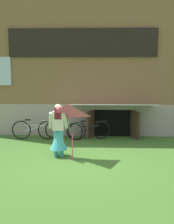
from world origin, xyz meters
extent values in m
plane|color=#386023|center=(0.00, 0.00, 0.00)|extent=(60.00, 60.00, 0.00)
cube|color=gray|center=(0.00, 5.58, 0.63)|extent=(8.65, 5.16, 1.26)
cube|color=brown|center=(0.00, 5.58, 3.42)|extent=(8.65, 5.16, 4.32)
cube|color=black|center=(0.00, 2.96, 3.63)|extent=(5.66, 0.08, 1.07)
cube|color=#9EB7C6|center=(0.00, 2.98, 3.63)|extent=(5.50, 0.04, 0.95)
cube|color=#9EB7C6|center=(-3.25, 2.97, 2.56)|extent=(0.90, 0.06, 1.10)
cube|color=black|center=(1.18, 2.98, 0.53)|extent=(1.40, 0.03, 1.05)
cube|color=#3D2B1E|center=(0.33, 2.70, 0.53)|extent=(0.31, 0.67, 1.05)
cube|color=#3D2B1E|center=(2.03, 2.70, 0.53)|extent=(0.29, 0.68, 1.05)
cube|color=#B2B2B7|center=(1.18, 2.45, 1.31)|extent=(3.16, 1.09, 0.18)
cylinder|color=teal|center=(-0.67, 0.29, 0.41)|extent=(0.14, 0.14, 0.81)
cylinder|color=teal|center=(-0.51, 0.29, 0.41)|extent=(0.14, 0.14, 0.81)
cone|color=teal|center=(-0.59, 0.29, 0.53)|extent=(0.52, 0.52, 0.61)
cube|color=beige|center=(-0.59, 0.29, 1.10)|extent=(0.34, 0.20, 0.57)
cylinder|color=beige|center=(-0.81, 0.19, 1.13)|extent=(0.17, 0.32, 0.53)
cylinder|color=beige|center=(-0.37, 0.19, 1.13)|extent=(0.17, 0.32, 0.53)
cube|color=maroon|center=(-0.59, 0.23, 1.34)|extent=(0.20, 0.08, 0.36)
sphere|color=#D8AD8E|center=(-0.59, 0.29, 1.50)|extent=(0.22, 0.22, 0.22)
pyramid|color=#E54C7F|center=(-0.25, -0.29, 1.28)|extent=(0.93, 0.75, 0.51)
cylinder|color=beige|center=(-0.24, 0.04, 1.00)|extent=(0.01, 0.64, 0.44)
cylinder|color=#E54C7F|center=(-0.14, -0.01, 0.39)|extent=(0.03, 0.03, 0.79)
torus|color=black|center=(0.73, 2.52, 0.34)|extent=(0.68, 0.19, 0.69)
torus|color=black|center=(-0.18, 2.32, 0.34)|extent=(0.68, 0.19, 0.69)
cylinder|color=black|center=(0.28, 2.42, 0.52)|extent=(0.69, 0.19, 0.04)
cylinder|color=black|center=(0.28, 2.42, 0.41)|extent=(0.75, 0.20, 0.28)
cylinder|color=black|center=(0.05, 2.37, 0.52)|extent=(0.04, 0.04, 0.38)
cube|color=black|center=(0.05, 2.37, 0.71)|extent=(0.20, 0.08, 0.05)
cylinder|color=black|center=(0.73, 2.52, 0.68)|extent=(0.44, 0.12, 0.03)
torus|color=black|center=(-0.27, 2.30, 0.33)|extent=(0.64, 0.20, 0.65)
torus|color=black|center=(-1.12, 2.52, 0.33)|extent=(0.64, 0.20, 0.65)
cylinder|color=#287A3D|center=(-0.70, 2.41, 0.49)|extent=(0.65, 0.20, 0.04)
cylinder|color=#287A3D|center=(-0.70, 2.41, 0.39)|extent=(0.71, 0.21, 0.27)
cylinder|color=#287A3D|center=(-0.91, 2.47, 0.49)|extent=(0.04, 0.04, 0.37)
cube|color=black|center=(-0.91, 2.47, 0.68)|extent=(0.20, 0.08, 0.05)
cylinder|color=#287A3D|center=(-0.27, 2.30, 0.65)|extent=(0.43, 0.14, 0.03)
torus|color=black|center=(-1.30, 2.33, 0.36)|extent=(0.73, 0.06, 0.72)
torus|color=black|center=(-2.28, 2.31, 0.36)|extent=(0.73, 0.06, 0.72)
cylinder|color=#ADAFB5|center=(-1.79, 2.32, 0.55)|extent=(0.74, 0.05, 0.04)
cylinder|color=#ADAFB5|center=(-1.79, 2.32, 0.43)|extent=(0.81, 0.05, 0.29)
cylinder|color=#ADAFB5|center=(-2.04, 2.32, 0.55)|extent=(0.04, 0.04, 0.41)
cube|color=black|center=(-2.04, 2.32, 0.75)|extent=(0.20, 0.08, 0.05)
cylinder|color=#ADAFB5|center=(-1.30, 2.33, 0.72)|extent=(0.44, 0.04, 0.03)
camera|label=1|loc=(0.61, -8.05, 2.64)|focal=45.51mm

